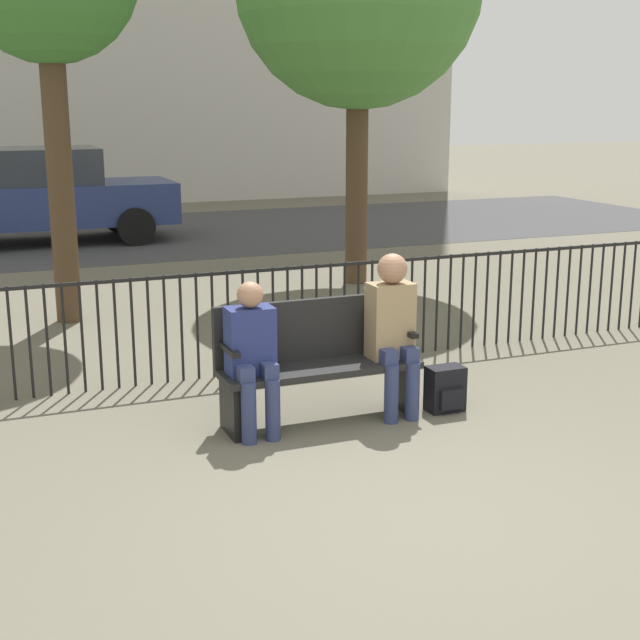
# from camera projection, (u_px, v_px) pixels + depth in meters

# --- Properties ---
(ground_plane) EXTENTS (80.00, 80.00, 0.00)m
(ground_plane) POSITION_uv_depth(u_px,v_px,m) (427.00, 514.00, 5.29)
(ground_plane) COLOR #605B4C
(park_bench) EXTENTS (1.53, 0.45, 0.92)m
(park_bench) POSITION_uv_depth(u_px,v_px,m) (316.00, 358.00, 6.76)
(park_bench) COLOR black
(park_bench) RESTS_ON ground
(seated_person_0) EXTENTS (0.34, 0.39, 1.14)m
(seated_person_0) POSITION_uv_depth(u_px,v_px,m) (253.00, 351.00, 6.41)
(seated_person_0) COLOR navy
(seated_person_0) RESTS_ON ground
(seated_person_1) EXTENTS (0.34, 0.39, 1.27)m
(seated_person_1) POSITION_uv_depth(u_px,v_px,m) (393.00, 325.00, 6.81)
(seated_person_1) COLOR navy
(seated_person_1) RESTS_ON ground
(backpack) EXTENTS (0.29, 0.22, 0.36)m
(backpack) POSITION_uv_depth(u_px,v_px,m) (446.00, 389.00, 7.01)
(backpack) COLOR black
(backpack) RESTS_ON ground
(fence_railing) EXTENTS (9.01, 0.03, 0.95)m
(fence_railing) POSITION_uv_depth(u_px,v_px,m) (259.00, 311.00, 7.94)
(fence_railing) COLOR black
(fence_railing) RESTS_ON ground
(street_surface) EXTENTS (24.00, 6.00, 0.01)m
(street_surface) POSITION_uv_depth(u_px,v_px,m) (105.00, 237.00, 16.08)
(street_surface) COLOR #3D3D3F
(street_surface) RESTS_ON ground
(parked_car_0) EXTENTS (4.20, 1.94, 1.62)m
(parked_car_0) POSITION_uv_depth(u_px,v_px,m) (43.00, 194.00, 15.22)
(parked_car_0) COLOR navy
(parked_car_0) RESTS_ON ground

